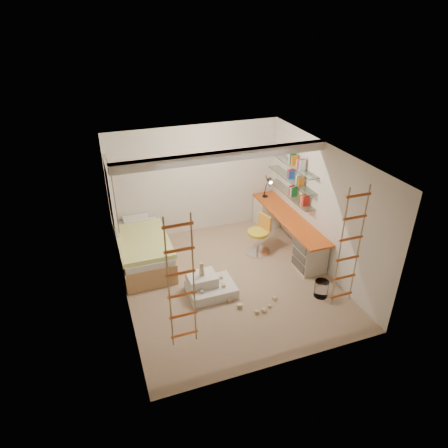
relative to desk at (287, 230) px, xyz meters
name	(u,v)px	position (x,y,z in m)	size (l,w,h in m)	color
floor	(229,281)	(-1.72, -0.86, -0.40)	(4.50, 4.50, 0.00)	tan
ceiling_beam	(224,156)	(-1.72, -0.56, 2.12)	(4.00, 0.18, 0.16)	white
window_frame	(110,195)	(-3.69, 0.64, 1.15)	(0.06, 1.15, 1.35)	white
window_blind	(113,195)	(-3.65, 0.64, 1.15)	(0.02, 1.00, 1.20)	#4C2D1E
rope_ladder_left	(181,284)	(-3.07, -2.61, 1.11)	(0.41, 0.04, 2.13)	#E35A26
rope_ladder_right	(349,249)	(-0.37, -2.61, 1.11)	(0.41, 0.04, 2.13)	#BE4920
waste_bin	(321,289)	(-0.24, -1.88, -0.24)	(0.26, 0.26, 0.33)	white
desk	(287,230)	(0.00, 0.00, 0.00)	(0.56, 2.80, 0.75)	#DD591A
shelves	(291,179)	(0.15, 0.27, 1.10)	(0.25, 1.80, 0.71)	white
bed	(143,250)	(-3.20, 0.36, -0.07)	(1.02, 2.00, 0.69)	#AD7F51
task_lamp	(269,184)	(-0.05, 0.96, 0.73)	(0.14, 0.36, 0.57)	black
swivel_chair	(259,240)	(-0.74, -0.09, -0.07)	(0.68, 0.68, 0.90)	gold
play_platform	(209,286)	(-2.21, -1.08, -0.25)	(0.89, 0.70, 0.39)	silver
toy_blocks	(231,290)	(-1.88, -1.43, -0.18)	(1.36, 1.02, 0.66)	#CCB284
books	(292,174)	(0.15, 0.27, 1.21)	(0.14, 0.64, 0.92)	red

